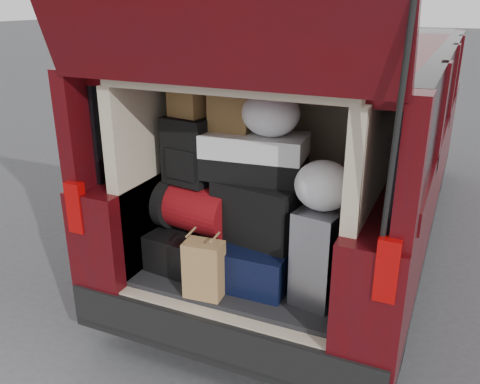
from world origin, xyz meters
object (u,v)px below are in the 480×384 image
Objects in this scene: black_hardshell at (197,243)px; backpack at (187,151)px; silver_roller at (322,252)px; black_soft_case at (259,211)px; kraft_bag at (204,269)px; twotone_duffel at (254,156)px; navy_hardshell at (258,257)px; red_duffel at (198,208)px.

black_hardshell is 1.42× the size of backpack.
black_soft_case is (-0.41, 0.07, 0.15)m from silver_roller.
kraft_bag is (0.24, -0.35, 0.05)m from black_hardshell.
kraft_bag is 0.56× the size of twotone_duffel.
silver_roller is 1.11× the size of black_soft_case.
black_soft_case is 0.83× the size of twotone_duffel.
silver_roller reaches higher than black_hardshell.
twotone_duffel reaches higher than black_hardshell.
navy_hardshell is 0.38m from kraft_bag.
black_hardshell is 0.53m from black_soft_case.
kraft_bag is at bearing -47.83° from red_duffel.
red_duffel is (-0.80, 0.05, 0.11)m from silver_roller.
black_soft_case is at bearing -179.96° from silver_roller.
black_soft_case is (0.19, 0.33, 0.26)m from kraft_bag.
red_duffel is 0.49m from twotone_duffel.
black_soft_case is 0.32m from twotone_duffel.
black_soft_case reaches higher than black_hardshell.
silver_roller reaches higher than navy_hardshell.
backpack is (-0.46, -0.01, 0.31)m from black_soft_case.
navy_hardshell is 1.04× the size of silver_roller.
black_hardshell is 0.97× the size of twotone_duffel.
navy_hardshell is at bearing -56.87° from twotone_duffel.
silver_roller is 0.98m from backpack.
twotone_duffel is at bearing 66.82° from kraft_bag.
silver_roller is 1.64× the size of kraft_bag.
backpack reaches higher than twotone_duffel.
kraft_bag is 0.82× the size of backpack.
twotone_duffel reaches higher than black_soft_case.
navy_hardshell is at bearing -179.74° from silver_roller.
black_hardshell is 1.17× the size of black_soft_case.
red_duffel is at bearing -178.82° from navy_hardshell.
twotone_duffel is (0.13, 0.40, 0.56)m from kraft_bag.
black_hardshell is 1.01× the size of navy_hardshell.
kraft_bag reaches higher than black_hardshell.
black_soft_case is (0.00, 0.00, 0.30)m from navy_hardshell.
silver_roller is 0.44m from black_soft_case.
silver_roller is 1.17× the size of red_duffel.
twotone_duffel is (-0.06, 0.07, 0.61)m from navy_hardshell.
silver_roller is at bearing 4.10° from backpack.
black_hardshell is 0.27m from red_duffel.
backpack is (-0.46, -0.00, 0.61)m from navy_hardshell.
backpack is at bearing -135.19° from black_hardshell.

